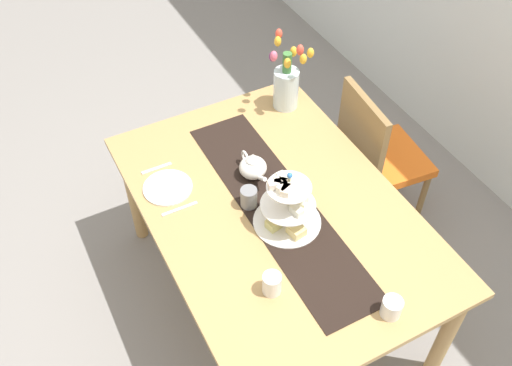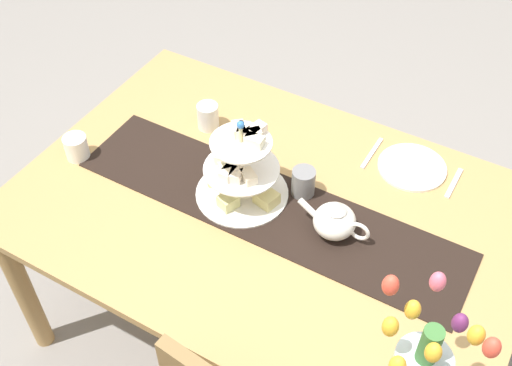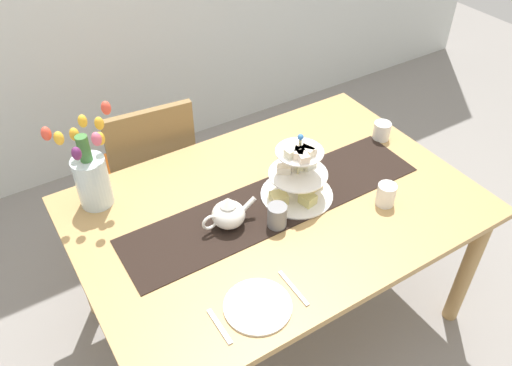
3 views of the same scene
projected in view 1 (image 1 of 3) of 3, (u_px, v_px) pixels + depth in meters
name	position (u px, v px, depth m)	size (l,w,h in m)	color
ground_plane	(272.00, 295.00, 3.10)	(8.00, 8.00, 0.00)	gray
dining_table	(275.00, 220.00, 2.64)	(1.60, 1.10, 0.73)	tan
chair_left	(376.00, 154.00, 3.14)	(0.46, 0.46, 0.91)	olive
table_runner	(277.00, 206.00, 2.58)	(1.30, 0.30, 0.00)	black
tiered_cake_stand	(288.00, 207.00, 2.44)	(0.30, 0.30, 0.30)	beige
teapot	(253.00, 167.00, 2.67)	(0.24, 0.13, 0.14)	white
tulip_vase	(286.00, 83.00, 2.97)	(0.26, 0.24, 0.44)	silver
cream_jug	(392.00, 308.00, 2.17)	(0.08, 0.08, 0.09)	white
dinner_plate_left	(168.00, 188.00, 2.65)	(0.23, 0.23, 0.01)	white
fork_left	(157.00, 168.00, 2.74)	(0.02, 0.15, 0.01)	silver
knife_left	(180.00, 209.00, 2.57)	(0.01, 0.17, 0.01)	silver
mug_grey	(249.00, 197.00, 2.55)	(0.08, 0.08, 0.10)	slate
mug_white_text	(272.00, 284.00, 2.24)	(0.08, 0.08, 0.10)	white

